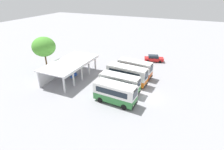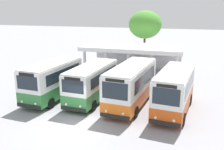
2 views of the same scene
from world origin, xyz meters
TOP-DOWN VIEW (x-y plane):
  - ground_plane at (0.00, 0.00)m, footprint 180.00×180.00m
  - city_bus_nearest_orange at (-4.01, 4.31)m, footprint 2.80×6.95m
  - city_bus_second_in_row at (-0.49, 4.99)m, footprint 2.61×7.27m
  - city_bus_middle_cream at (3.04, 4.94)m, footprint 2.95×7.97m
  - city_bus_fourth_amber at (6.56, 4.48)m, footprint 2.91×7.20m
  - parked_car_flank at (16.60, 2.77)m, footprint 3.05×4.91m
  - terminal_canopy at (0.67, 16.68)m, footprint 12.36×6.31m
  - waiting_chair_end_by_column at (-0.20, 15.39)m, footprint 0.44×0.44m
  - waiting_chair_second_from_end at (0.40, 15.39)m, footprint 0.44×0.44m
  - waiting_chair_middle_seat at (0.99, 15.37)m, footprint 0.44×0.44m
  - waiting_chair_fourth_seat at (1.59, 15.48)m, footprint 0.44×0.44m
  - roadside_tree_behind_canopy at (0.99, 22.58)m, footprint 4.78×4.78m

SIDE VIEW (x-z plane):
  - ground_plane at x=0.00m, z-range 0.00..0.00m
  - waiting_chair_end_by_column at x=-0.20m, z-range 0.09..0.95m
  - waiting_chair_second_from_end at x=0.40m, z-range 0.09..0.95m
  - waiting_chair_middle_seat at x=0.99m, z-range 0.09..0.95m
  - waiting_chair_fourth_seat at x=1.59m, z-range 0.09..0.95m
  - parked_car_flank at x=16.60m, z-range 0.02..1.64m
  - city_bus_second_in_row at x=-0.49m, z-range 0.17..3.33m
  - city_bus_nearest_orange at x=-4.01m, z-range 0.17..3.49m
  - city_bus_fourth_amber at x=6.56m, z-range 0.17..3.52m
  - city_bus_middle_cream at x=3.04m, z-range 0.17..3.59m
  - terminal_canopy at x=0.67m, z-range 0.95..4.35m
  - roadside_tree_behind_canopy at x=0.99m, z-range 1.78..9.45m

